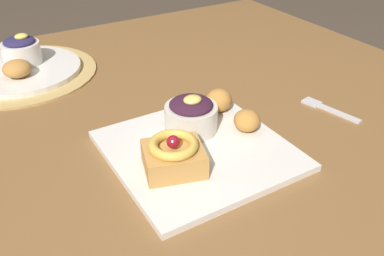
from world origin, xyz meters
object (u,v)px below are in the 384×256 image
at_px(berry_ramekin, 190,115).
at_px(fritter_middle, 219,100).
at_px(cake_slice, 174,155).
at_px(back_ramekin, 21,50).
at_px(back_plate, 20,70).
at_px(fork, 326,108).
at_px(fritter_front, 247,121).
at_px(front_plate, 198,150).
at_px(back_pastry, 17,69).

height_order(berry_ramekin, fritter_middle, berry_ramekin).
xyz_separation_m(cake_slice, back_ramekin, (-0.11, 0.54, 0.01)).
distance_m(berry_ramekin, back_plate, 0.48).
relative_size(berry_ramekin, fork, 0.75).
relative_size(fritter_front, fritter_middle, 0.93).
bearing_deg(fork, back_ramekin, 30.80).
distance_m(front_plate, fritter_front, 0.11).
relative_size(back_ramekin, fork, 0.70).
height_order(cake_slice, back_plate, cake_slice).
height_order(back_plate, back_ramekin, back_ramekin).
bearing_deg(back_pastry, fritter_front, -54.74).
bearing_deg(back_plate, fritter_front, -58.54).
bearing_deg(fritter_front, front_plate, -178.86).
bearing_deg(cake_slice, berry_ramekin, 46.98).
bearing_deg(fritter_middle, fritter_front, -87.76).
xyz_separation_m(fritter_front, back_plate, (-0.30, 0.48, -0.02)).
relative_size(berry_ramekin, fritter_middle, 1.83).
bearing_deg(back_plate, back_ramekin, 56.52).
bearing_deg(fritter_front, back_ramekin, 119.03).
bearing_deg(back_ramekin, back_pastry, -110.47).
height_order(front_plate, back_pastry, back_pastry).
height_order(front_plate, back_plate, back_plate).
xyz_separation_m(back_pastry, fork, (0.51, -0.44, -0.03)).
bearing_deg(fritter_front, cake_slice, -169.03).
height_order(cake_slice, berry_ramekin, berry_ramekin).
distance_m(fritter_front, fork, 0.20).
distance_m(back_pastry, fork, 0.67).
height_order(fritter_front, fork, fritter_front).
bearing_deg(cake_slice, back_pastry, 106.77).
bearing_deg(berry_ramekin, back_ramekin, 113.15).
bearing_deg(fork, berry_ramekin, 65.90).
distance_m(back_ramekin, back_pastry, 0.08).
relative_size(front_plate, fritter_middle, 5.57).
xyz_separation_m(front_plate, cake_slice, (-0.06, -0.03, 0.03)).
relative_size(front_plate, fork, 2.28).
distance_m(cake_slice, fork, 0.37).
height_order(front_plate, fork, front_plate).
relative_size(cake_slice, fork, 0.88).
bearing_deg(back_ramekin, berry_ramekin, -66.85).
bearing_deg(back_ramekin, cake_slice, -78.02).
xyz_separation_m(front_plate, fork, (0.30, -0.00, -0.00)).
bearing_deg(back_pastry, cake_slice, -73.23).
bearing_deg(fork, fritter_front, 75.74).
distance_m(back_plate, back_ramekin, 0.05).
height_order(cake_slice, back_ramekin, back_ramekin).
bearing_deg(front_plate, back_plate, 111.62).
bearing_deg(cake_slice, back_ramekin, 101.98).
bearing_deg(berry_ramekin, fritter_front, -31.27).
relative_size(front_plate, berry_ramekin, 3.04).
bearing_deg(fritter_middle, fork, -24.49).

